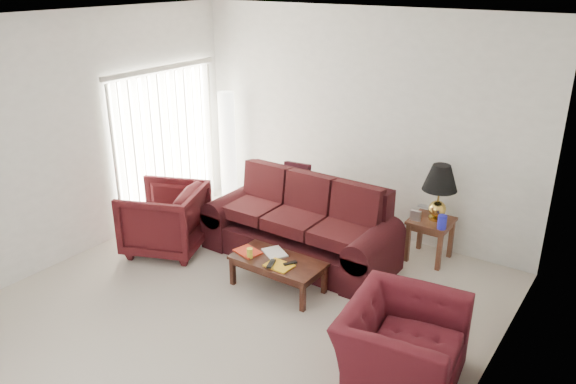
% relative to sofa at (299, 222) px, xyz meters
% --- Properties ---
extents(floor, '(5.00, 5.00, 0.00)m').
position_rel_sofa_xyz_m(floor, '(0.10, -1.24, -0.50)').
color(floor, beige).
rests_on(floor, ground).
extents(blinds, '(0.10, 2.00, 2.16)m').
position_rel_sofa_xyz_m(blinds, '(-2.32, 0.06, 0.58)').
color(blinds, silver).
rests_on(blinds, ground).
extents(sofa, '(2.47, 1.16, 0.99)m').
position_rel_sofa_xyz_m(sofa, '(0.00, 0.00, 0.00)').
color(sofa, black).
rests_on(sofa, ground).
extents(throw_pillow, '(0.40, 0.23, 0.39)m').
position_rel_sofa_xyz_m(throw_pillow, '(-0.59, 0.83, 0.23)').
color(throw_pillow, black).
rests_on(throw_pillow, sofa).
extents(end_table, '(0.51, 0.51, 0.54)m').
position_rel_sofa_xyz_m(end_table, '(1.36, 0.90, -0.22)').
color(end_table, brown).
rests_on(end_table, ground).
extents(table_lamp, '(0.53, 0.53, 0.71)m').
position_rel_sofa_xyz_m(table_lamp, '(1.41, 0.95, 0.40)').
color(table_lamp, gold).
rests_on(table_lamp, end_table).
extents(clock, '(0.13, 0.05, 0.13)m').
position_rel_sofa_xyz_m(clock, '(1.21, 0.77, 0.11)').
color(clock, silver).
rests_on(clock, end_table).
extents(blue_canister, '(0.13, 0.13, 0.17)m').
position_rel_sofa_xyz_m(blue_canister, '(1.56, 0.72, 0.13)').
color(blue_canister, '#1C1EB9').
rests_on(blue_canister, end_table).
extents(picture_frame, '(0.15, 0.18, 0.05)m').
position_rel_sofa_xyz_m(picture_frame, '(1.20, 1.06, 0.13)').
color(picture_frame, '#B5B5B9').
rests_on(picture_frame, end_table).
extents(floor_lamp, '(0.33, 0.33, 1.75)m').
position_rel_sofa_xyz_m(floor_lamp, '(-1.96, 0.96, 0.38)').
color(floor_lamp, white).
rests_on(floor_lamp, ground).
extents(armchair_left, '(1.24, 1.23, 0.87)m').
position_rel_sofa_xyz_m(armchair_left, '(-1.54, -0.79, -0.06)').
color(armchair_left, '#3C0D11').
rests_on(armchair_left, ground).
extents(armchair_right, '(1.10, 1.23, 0.72)m').
position_rel_sofa_xyz_m(armchair_right, '(1.99, -1.38, -0.13)').
color(armchair_right, '#461018').
rests_on(armchair_right, ground).
extents(coffee_table, '(1.16, 0.80, 0.37)m').
position_rel_sofa_xyz_m(coffee_table, '(0.21, -0.75, -0.31)').
color(coffee_table, black).
rests_on(coffee_table, ground).
extents(magazine_red, '(0.34, 0.29, 0.02)m').
position_rel_sofa_xyz_m(magazine_red, '(-0.18, -0.81, -0.12)').
color(magazine_red, '#B32711').
rests_on(magazine_red, coffee_table).
extents(magazine_white, '(0.36, 0.34, 0.02)m').
position_rel_sofa_xyz_m(magazine_white, '(0.09, -0.65, -0.12)').
color(magazine_white, white).
rests_on(magazine_white, coffee_table).
extents(magazine_orange, '(0.31, 0.24, 0.02)m').
position_rel_sofa_xyz_m(magazine_orange, '(0.31, -0.87, -0.12)').
color(magazine_orange, gold).
rests_on(magazine_orange, coffee_table).
extents(remote_a, '(0.11, 0.19, 0.02)m').
position_rel_sofa_xyz_m(remote_a, '(0.23, -0.91, -0.10)').
color(remote_a, black).
rests_on(remote_a, coffee_table).
extents(remote_b, '(0.12, 0.16, 0.02)m').
position_rel_sofa_xyz_m(remote_b, '(0.40, -0.78, -0.10)').
color(remote_b, black).
rests_on(remote_b, coffee_table).
extents(yellow_glass, '(0.09, 0.09, 0.12)m').
position_rel_sofa_xyz_m(yellow_glass, '(-0.08, -0.89, -0.06)').
color(yellow_glass, yellow).
rests_on(yellow_glass, coffee_table).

